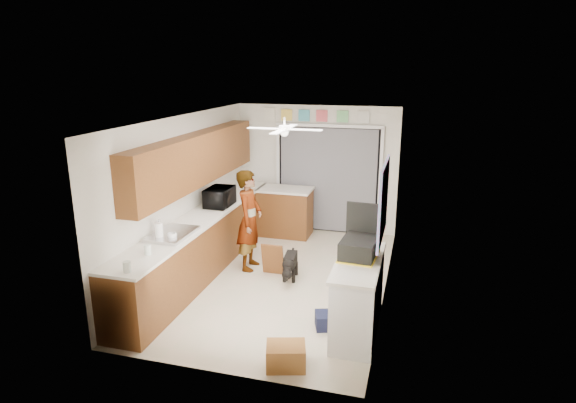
# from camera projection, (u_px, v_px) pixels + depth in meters

# --- Properties ---
(floor) EXTENTS (5.00, 5.00, 0.00)m
(floor) POSITION_uv_depth(u_px,v_px,m) (281.00, 278.00, 7.56)
(floor) COLOR #C0B79B
(floor) RESTS_ON ground
(ceiling) EXTENTS (5.00, 5.00, 0.00)m
(ceiling) POSITION_uv_depth(u_px,v_px,m) (281.00, 118.00, 6.88)
(ceiling) COLOR white
(ceiling) RESTS_ON ground
(wall_back) EXTENTS (3.20, 0.00, 3.20)m
(wall_back) POSITION_uv_depth(u_px,v_px,m) (316.00, 169.00, 9.54)
(wall_back) COLOR white
(wall_back) RESTS_ON ground
(wall_front) EXTENTS (3.20, 0.00, 3.20)m
(wall_front) POSITION_uv_depth(u_px,v_px,m) (212.00, 266.00, 4.90)
(wall_front) COLOR white
(wall_front) RESTS_ON ground
(wall_left) EXTENTS (0.00, 5.00, 5.00)m
(wall_left) POSITION_uv_depth(u_px,v_px,m) (184.00, 195.00, 7.63)
(wall_left) COLOR white
(wall_left) RESTS_ON ground
(wall_right) EXTENTS (0.00, 5.00, 5.00)m
(wall_right) POSITION_uv_depth(u_px,v_px,m) (389.00, 210.00, 6.81)
(wall_right) COLOR white
(wall_right) RESTS_ON ground
(left_base_cabinets) EXTENTS (0.60, 4.80, 0.90)m
(left_base_cabinets) POSITION_uv_depth(u_px,v_px,m) (204.00, 244.00, 7.77)
(left_base_cabinets) COLOR brown
(left_base_cabinets) RESTS_ON floor
(left_countertop) EXTENTS (0.62, 4.80, 0.04)m
(left_countertop) POSITION_uv_depth(u_px,v_px,m) (203.00, 216.00, 7.64)
(left_countertop) COLOR white
(left_countertop) RESTS_ON left_base_cabinets
(upper_cabinets) EXTENTS (0.32, 4.00, 0.80)m
(upper_cabinets) POSITION_uv_depth(u_px,v_px,m) (197.00, 159.00, 7.63)
(upper_cabinets) COLOR brown
(upper_cabinets) RESTS_ON wall_left
(sink_basin) EXTENTS (0.50, 0.76, 0.06)m
(sink_basin) POSITION_uv_depth(u_px,v_px,m) (172.00, 234.00, 6.71)
(sink_basin) COLOR silver
(sink_basin) RESTS_ON left_countertop
(faucet) EXTENTS (0.03, 0.03, 0.22)m
(faucet) POSITION_uv_depth(u_px,v_px,m) (160.00, 227.00, 6.73)
(faucet) COLOR silver
(faucet) RESTS_ON left_countertop
(peninsula_base) EXTENTS (1.00, 0.60, 0.90)m
(peninsula_base) POSITION_uv_depth(u_px,v_px,m) (285.00, 213.00, 9.42)
(peninsula_base) COLOR brown
(peninsula_base) RESTS_ON floor
(peninsula_top) EXTENTS (1.04, 0.64, 0.04)m
(peninsula_top) POSITION_uv_depth(u_px,v_px,m) (285.00, 189.00, 9.30)
(peninsula_top) COLOR white
(peninsula_top) RESTS_ON peninsula_base
(back_opening_recess) EXTENTS (2.00, 0.06, 2.10)m
(back_opening_recess) POSITION_uv_depth(u_px,v_px,m) (328.00, 180.00, 9.51)
(back_opening_recess) COLOR black
(back_opening_recess) RESTS_ON wall_back
(curtain_panel) EXTENTS (1.90, 0.03, 2.05)m
(curtain_panel) POSITION_uv_depth(u_px,v_px,m) (328.00, 180.00, 9.47)
(curtain_panel) COLOR slate
(curtain_panel) RESTS_ON wall_back
(door_trim_left) EXTENTS (0.06, 0.04, 2.10)m
(door_trim_left) POSITION_uv_depth(u_px,v_px,m) (278.00, 177.00, 9.74)
(door_trim_left) COLOR white
(door_trim_left) RESTS_ON wall_back
(door_trim_right) EXTENTS (0.06, 0.04, 2.10)m
(door_trim_right) POSITION_uv_depth(u_px,v_px,m) (380.00, 184.00, 9.22)
(door_trim_right) COLOR white
(door_trim_right) RESTS_ON wall_back
(door_trim_head) EXTENTS (2.10, 0.04, 0.06)m
(door_trim_head) POSITION_uv_depth(u_px,v_px,m) (329.00, 126.00, 9.19)
(door_trim_head) COLOR white
(door_trim_head) RESTS_ON wall_back
(header_frame_0) EXTENTS (0.22, 0.02, 0.22)m
(header_frame_0) POSITION_uv_depth(u_px,v_px,m) (287.00, 115.00, 9.38)
(header_frame_0) COLOR #F8D452
(header_frame_0) RESTS_ON wall_back
(header_frame_1) EXTENTS (0.22, 0.02, 0.22)m
(header_frame_1) POSITION_uv_depth(u_px,v_px,m) (304.00, 115.00, 9.29)
(header_frame_1) COLOR #48ABC1
(header_frame_1) RESTS_ON wall_back
(header_frame_2) EXTENTS (0.22, 0.02, 0.22)m
(header_frame_2) POSITION_uv_depth(u_px,v_px,m) (322.00, 116.00, 9.20)
(header_frame_2) COLOR #DE535D
(header_frame_2) RESTS_ON wall_back
(header_frame_3) EXTENTS (0.22, 0.02, 0.22)m
(header_frame_3) POSITION_uv_depth(u_px,v_px,m) (343.00, 116.00, 9.10)
(header_frame_3) COLOR #6FC378
(header_frame_3) RESTS_ON wall_back
(header_frame_4) EXTENTS (0.22, 0.02, 0.22)m
(header_frame_4) POSITION_uv_depth(u_px,v_px,m) (364.00, 117.00, 9.00)
(header_frame_4) COLOR beige
(header_frame_4) RESTS_ON wall_back
(route66_sign) EXTENTS (0.22, 0.02, 0.26)m
(route66_sign) POSITION_uv_depth(u_px,v_px,m) (270.00, 115.00, 9.47)
(route66_sign) COLOR silver
(route66_sign) RESTS_ON wall_back
(right_counter_base) EXTENTS (0.50, 1.40, 0.90)m
(right_counter_base) POSITION_uv_depth(u_px,v_px,m) (358.00, 297.00, 5.98)
(right_counter_base) COLOR white
(right_counter_base) RESTS_ON floor
(right_counter_top) EXTENTS (0.54, 1.44, 0.04)m
(right_counter_top) POSITION_uv_depth(u_px,v_px,m) (359.00, 262.00, 5.86)
(right_counter_top) COLOR white
(right_counter_top) RESTS_ON right_counter_base
(abstract_painting) EXTENTS (0.03, 1.15, 0.95)m
(abstract_painting) POSITION_uv_depth(u_px,v_px,m) (383.00, 201.00, 5.78)
(abstract_painting) COLOR #FF5DDB
(abstract_painting) RESTS_ON wall_right
(ceiling_fan) EXTENTS (1.14, 1.14, 0.24)m
(ceiling_fan) POSITION_uv_depth(u_px,v_px,m) (284.00, 129.00, 7.12)
(ceiling_fan) COLOR white
(ceiling_fan) RESTS_ON ceiling
(microwave) EXTENTS (0.40, 0.58, 0.32)m
(microwave) POSITION_uv_depth(u_px,v_px,m) (220.00, 197.00, 8.09)
(microwave) COLOR black
(microwave) RESTS_ON left_countertop
(soap_bottle) EXTENTS (0.12, 0.12, 0.28)m
(soap_bottle) POSITION_uv_depth(u_px,v_px,m) (206.00, 200.00, 7.98)
(soap_bottle) COLOR silver
(soap_bottle) RESTS_ON left_countertop
(cup) EXTENTS (0.14, 0.14, 0.10)m
(cup) POSITION_uv_depth(u_px,v_px,m) (172.00, 236.00, 6.53)
(cup) COLOR white
(cup) RESTS_ON left_countertop
(jar_a) EXTENTS (0.12, 0.12, 0.13)m
(jar_a) POSITION_uv_depth(u_px,v_px,m) (127.00, 267.00, 5.51)
(jar_a) COLOR silver
(jar_a) RESTS_ON left_countertop
(jar_b) EXTENTS (0.11, 0.11, 0.13)m
(jar_b) POSITION_uv_depth(u_px,v_px,m) (148.00, 250.00, 6.02)
(jar_b) COLOR silver
(jar_b) RESTS_ON left_countertop
(paper_towel_roll) EXTENTS (0.14, 0.14, 0.24)m
(paper_towel_roll) POSITION_uv_depth(u_px,v_px,m) (159.00, 231.00, 6.52)
(paper_towel_roll) COLOR white
(paper_towel_roll) RESTS_ON left_countertop
(suitcase) EXTENTS (0.45, 0.58, 0.24)m
(suitcase) POSITION_uv_depth(u_px,v_px,m) (359.00, 248.00, 5.93)
(suitcase) COLOR black
(suitcase) RESTS_ON right_counter_top
(suitcase_rim) EXTENTS (0.48, 0.61, 0.02)m
(suitcase_rim) POSITION_uv_depth(u_px,v_px,m) (359.00, 256.00, 5.96)
(suitcase_rim) COLOR yellow
(suitcase_rim) RESTS_ON suitcase
(suitcase_lid) EXTENTS (0.42, 0.06, 0.50)m
(suitcase_lid) POSITION_uv_depth(u_px,v_px,m) (363.00, 222.00, 6.13)
(suitcase_lid) COLOR black
(suitcase_lid) RESTS_ON suitcase
(cardboard_box) EXTENTS (0.50, 0.43, 0.27)m
(cardboard_box) POSITION_uv_depth(u_px,v_px,m) (286.00, 356.00, 5.31)
(cardboard_box) COLOR #A06932
(cardboard_box) RESTS_ON floor
(navy_crate) EXTENTS (0.39, 0.35, 0.20)m
(navy_crate) POSITION_uv_depth(u_px,v_px,m) (328.00, 320.00, 6.12)
(navy_crate) COLOR black
(navy_crate) RESTS_ON floor
(cabinet_door_panel) EXTENTS (0.35, 0.14, 0.53)m
(cabinet_door_panel) POSITION_uv_depth(u_px,v_px,m) (273.00, 259.00, 7.63)
(cabinet_door_panel) COLOR brown
(cabinet_door_panel) RESTS_ON floor
(man) EXTENTS (0.42, 0.62, 1.65)m
(man) POSITION_uv_depth(u_px,v_px,m) (249.00, 220.00, 7.75)
(man) COLOR white
(man) RESTS_ON floor
(dog) EXTENTS (0.30, 0.60, 0.45)m
(dog) POSITION_uv_depth(u_px,v_px,m) (290.00, 265.00, 7.51)
(dog) COLOR black
(dog) RESTS_ON floor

